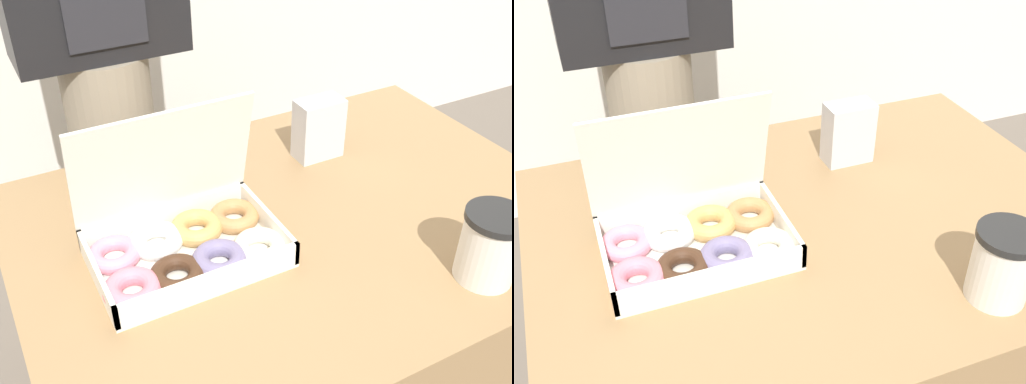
% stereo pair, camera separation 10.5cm
% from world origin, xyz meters
% --- Properties ---
extents(table, '(1.06, 0.77, 0.71)m').
position_xyz_m(table, '(0.00, 0.00, 0.36)').
color(table, '#99754C').
rests_on(table, ground_plane).
extents(donut_box, '(0.36, 0.23, 0.26)m').
position_xyz_m(donut_box, '(-0.24, -0.00, 0.75)').
color(donut_box, white).
rests_on(donut_box, table).
extents(coffee_cup, '(0.10, 0.10, 0.13)m').
position_xyz_m(coffee_cup, '(0.18, -0.28, 0.78)').
color(coffee_cup, silver).
rests_on(coffee_cup, table).
extents(napkin_holder, '(0.10, 0.06, 0.13)m').
position_xyz_m(napkin_holder, '(0.14, 0.18, 0.78)').
color(napkin_holder, silver).
rests_on(napkin_holder, table).
extents(person_customer, '(0.40, 0.22, 1.65)m').
position_xyz_m(person_customer, '(-0.19, 0.62, 0.91)').
color(person_customer, gray).
rests_on(person_customer, ground_plane).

